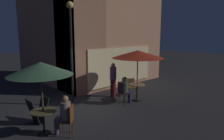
{
  "coord_description": "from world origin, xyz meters",
  "views": [
    {
      "loc": [
        -4.23,
        -6.93,
        3.08
      ],
      "look_at": [
        2.11,
        -0.01,
        1.43
      ],
      "focal_mm": 33.13,
      "sensor_mm": 36.0,
      "label": 1
    }
  ],
  "objects_px": {
    "patio_umbrella_1": "(41,69)",
    "cafe_chair_2": "(69,118)",
    "patron_seated_1": "(64,113)",
    "patio_umbrella_0": "(138,54)",
    "patron_seated_0": "(125,88)",
    "patron_standing_2": "(113,80)",
    "cafe_chair_1": "(123,91)",
    "menu_sandwich_board": "(38,110)",
    "cafe_chair_0": "(131,85)",
    "street_lamp_near_corner": "(71,39)",
    "cafe_table_1": "(43,117)",
    "cafe_table_0": "(137,89)"
  },
  "relations": [
    {
      "from": "patio_umbrella_1",
      "to": "cafe_chair_2",
      "type": "relative_size",
      "value": 2.39
    },
    {
      "from": "patron_seated_1",
      "to": "patio_umbrella_0",
      "type": "bearing_deg",
      "value": -123.45
    },
    {
      "from": "patio_umbrella_0",
      "to": "patron_seated_0",
      "type": "relative_size",
      "value": 1.93
    },
    {
      "from": "cafe_chair_2",
      "to": "patron_standing_2",
      "type": "relative_size",
      "value": 0.56
    },
    {
      "from": "patio_umbrella_0",
      "to": "patron_seated_0",
      "type": "height_order",
      "value": "patio_umbrella_0"
    },
    {
      "from": "patio_umbrella_1",
      "to": "cafe_chair_1",
      "type": "bearing_deg",
      "value": 4.88
    },
    {
      "from": "menu_sandwich_board",
      "to": "cafe_chair_2",
      "type": "distance_m",
      "value": 1.57
    },
    {
      "from": "cafe_chair_0",
      "to": "street_lamp_near_corner",
      "type": "bearing_deg",
      "value": -72.85
    },
    {
      "from": "cafe_table_1",
      "to": "patron_standing_2",
      "type": "xyz_separation_m",
      "value": [
        4.23,
        1.42,
        0.29
      ]
    },
    {
      "from": "cafe_table_1",
      "to": "cafe_chair_2",
      "type": "xyz_separation_m",
      "value": [
        0.54,
        -0.58,
        -0.01
      ]
    },
    {
      "from": "menu_sandwich_board",
      "to": "patron_seated_1",
      "type": "relative_size",
      "value": 0.69
    },
    {
      "from": "patron_seated_1",
      "to": "menu_sandwich_board",
      "type": "bearing_deg",
      "value": -34.1
    },
    {
      "from": "cafe_chair_2",
      "to": "menu_sandwich_board",
      "type": "bearing_deg",
      "value": -31.08
    },
    {
      "from": "menu_sandwich_board",
      "to": "cafe_table_0",
      "type": "distance_m",
      "value": 4.48
    },
    {
      "from": "street_lamp_near_corner",
      "to": "cafe_table_0",
      "type": "xyz_separation_m",
      "value": [
        2.59,
        -1.39,
        -2.3
      ]
    },
    {
      "from": "cafe_chair_1",
      "to": "patron_seated_0",
      "type": "height_order",
      "value": "patron_seated_0"
    },
    {
      "from": "street_lamp_near_corner",
      "to": "patron_seated_1",
      "type": "distance_m",
      "value": 3.4
    },
    {
      "from": "patron_standing_2",
      "to": "patron_seated_0",
      "type": "bearing_deg",
      "value": -10.56
    },
    {
      "from": "street_lamp_near_corner",
      "to": "patio_umbrella_1",
      "type": "bearing_deg",
      "value": -141.88
    },
    {
      "from": "cafe_table_0",
      "to": "menu_sandwich_board",
      "type": "bearing_deg",
      "value": 170.49
    },
    {
      "from": "cafe_table_0",
      "to": "cafe_table_1",
      "type": "xyz_separation_m",
      "value": [
        -4.63,
        -0.22,
        -0.0
      ]
    },
    {
      "from": "street_lamp_near_corner",
      "to": "cafe_chair_2",
      "type": "height_order",
      "value": "street_lamp_near_corner"
    },
    {
      "from": "cafe_table_0",
      "to": "cafe_chair_0",
      "type": "height_order",
      "value": "cafe_chair_0"
    },
    {
      "from": "menu_sandwich_board",
      "to": "cafe_chair_2",
      "type": "relative_size",
      "value": 0.91
    },
    {
      "from": "menu_sandwich_board",
      "to": "cafe_table_0",
      "type": "relative_size",
      "value": 1.11
    },
    {
      "from": "street_lamp_near_corner",
      "to": "patron_standing_2",
      "type": "bearing_deg",
      "value": -4.9
    },
    {
      "from": "patio_umbrella_1",
      "to": "menu_sandwich_board",
      "type": "bearing_deg",
      "value": 77.05
    },
    {
      "from": "cafe_table_1",
      "to": "patio_umbrella_1",
      "type": "distance_m",
      "value": 1.49
    },
    {
      "from": "cafe_chair_0",
      "to": "patron_seated_0",
      "type": "relative_size",
      "value": 0.7
    },
    {
      "from": "patio_umbrella_1",
      "to": "cafe_chair_2",
      "type": "bearing_deg",
      "value": -47.24
    },
    {
      "from": "street_lamp_near_corner",
      "to": "menu_sandwich_board",
      "type": "distance_m",
      "value": 3.1
    },
    {
      "from": "patron_standing_2",
      "to": "cafe_table_1",
      "type": "bearing_deg",
      "value": -67.73
    },
    {
      "from": "cafe_chair_2",
      "to": "cafe_table_1",
      "type": "bearing_deg",
      "value": -0.0
    },
    {
      "from": "cafe_table_1",
      "to": "patio_umbrella_1",
      "type": "relative_size",
      "value": 0.34
    },
    {
      "from": "street_lamp_near_corner",
      "to": "cafe_table_1",
      "type": "distance_m",
      "value": 3.47
    },
    {
      "from": "menu_sandwich_board",
      "to": "cafe_chair_2",
      "type": "bearing_deg",
      "value": -80.3
    },
    {
      "from": "patron_seated_1",
      "to": "street_lamp_near_corner",
      "type": "bearing_deg",
      "value": -80.51
    },
    {
      "from": "cafe_table_0",
      "to": "patio_umbrella_1",
      "type": "xyz_separation_m",
      "value": [
        -4.63,
        -0.22,
        1.49
      ]
    },
    {
      "from": "cafe_chair_0",
      "to": "cafe_chair_2",
      "type": "height_order",
      "value": "cafe_chair_2"
    },
    {
      "from": "patio_umbrella_0",
      "to": "street_lamp_near_corner",
      "type": "bearing_deg",
      "value": 151.75
    },
    {
      "from": "patron_standing_2",
      "to": "cafe_chair_2",
      "type": "bearing_deg",
      "value": -57.85
    },
    {
      "from": "cafe_chair_0",
      "to": "patron_seated_0",
      "type": "bearing_deg",
      "value": -29.73
    },
    {
      "from": "cafe_table_0",
      "to": "patron_standing_2",
      "type": "height_order",
      "value": "patron_standing_2"
    },
    {
      "from": "cafe_chair_1",
      "to": "patron_standing_2",
      "type": "relative_size",
      "value": 0.59
    },
    {
      "from": "cafe_chair_1",
      "to": "cafe_chair_2",
      "type": "distance_m",
      "value": 3.38
    },
    {
      "from": "patron_seated_0",
      "to": "patron_standing_2",
      "type": "bearing_deg",
      "value": 83.09
    },
    {
      "from": "cafe_table_1",
      "to": "patron_standing_2",
      "type": "relative_size",
      "value": 0.46
    },
    {
      "from": "menu_sandwich_board",
      "to": "street_lamp_near_corner",
      "type": "bearing_deg",
      "value": 17.63
    },
    {
      "from": "cafe_chair_1",
      "to": "patron_seated_1",
      "type": "distance_m",
      "value": 3.46
    },
    {
      "from": "cafe_table_1",
      "to": "patron_seated_0",
      "type": "distance_m",
      "value": 3.96
    }
  ]
}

